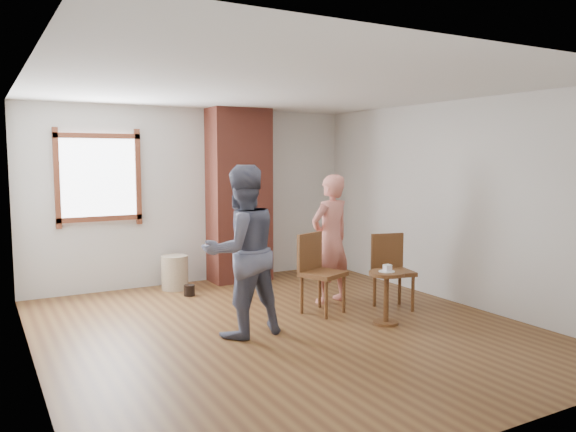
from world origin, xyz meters
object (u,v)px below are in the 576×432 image
object	(u,v)px
person_pink	(330,239)
dining_chair_left	(318,268)
man	(242,251)
side_table	(386,289)
stoneware_crock	(175,272)
dining_chair_right	(391,267)

from	to	relation	value
person_pink	dining_chair_left	bearing A→B (deg)	28.24
dining_chair_left	man	size ratio (longest dim) A/B	0.53
man	side_table	bearing A→B (deg)	159.33
stoneware_crock	person_pink	distance (m)	2.35
side_table	person_pink	distance (m)	1.20
side_table	man	bearing A→B (deg)	164.38
dining_chair_right	side_table	bearing A→B (deg)	-120.02
dining_chair_left	stoneware_crock	bearing A→B (deg)	98.94
stoneware_crock	dining_chair_right	bearing A→B (deg)	-47.78
side_table	dining_chair_right	bearing A→B (deg)	46.32
dining_chair_right	side_table	world-z (taller)	dining_chair_right
dining_chair_left	dining_chair_right	world-z (taller)	dining_chair_left
person_pink	man	bearing A→B (deg)	12.72
dining_chair_right	person_pink	world-z (taller)	person_pink
dining_chair_right	man	size ratio (longest dim) A/B	0.51
stoneware_crock	side_table	xyz separation A→B (m)	(1.55, -2.79, 0.16)
dining_chair_right	side_table	size ratio (longest dim) A/B	1.53
dining_chair_left	man	world-z (taller)	man
dining_chair_right	side_table	xyz separation A→B (m)	(-0.50, -0.53, -0.11)
dining_chair_left	man	bearing A→B (deg)	176.11
dining_chair_right	person_pink	xyz separation A→B (m)	(-0.51, 0.60, 0.31)
side_table	man	world-z (taller)	man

